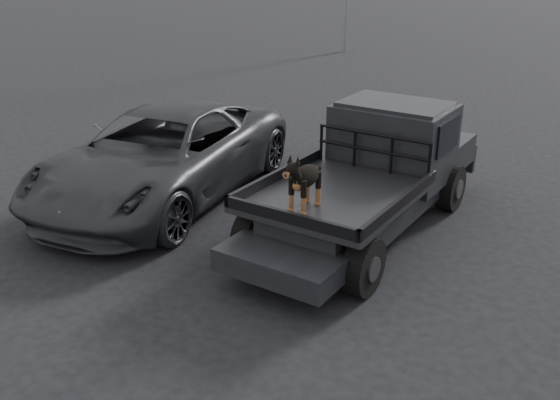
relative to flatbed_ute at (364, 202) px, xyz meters
The scene contains 6 objects.
ground 1.88m from the flatbed_ute, 83.69° to the right, with size 120.00×120.00×0.00m, color black.
flatbed_ute is the anchor object (origin of this frame).
ute_cab 1.31m from the flatbed_ute, 90.00° to the left, with size 1.72×1.30×0.88m, color black, non-canonical shape.
headache_rack 0.76m from the flatbed_ute, 90.00° to the left, with size 1.80×0.08×0.55m, color black, non-canonical shape.
dog 1.82m from the flatbed_ute, 93.00° to the right, with size 0.32×0.60×0.74m, color black, non-canonical shape.
parked_suv 3.53m from the flatbed_ute, 169.41° to the right, with size 2.52×5.47×1.52m, color #2F3034.
Camera 1 is at (3.48, -6.13, 4.07)m, focal length 40.00 mm.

